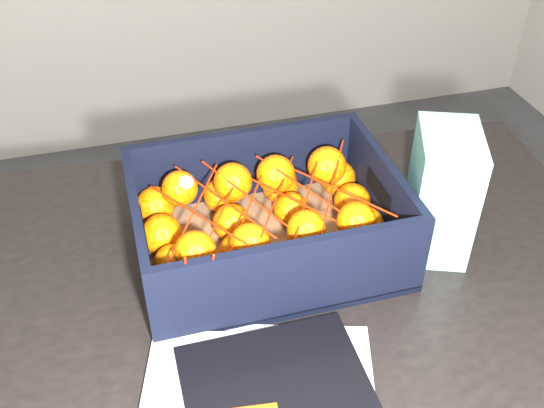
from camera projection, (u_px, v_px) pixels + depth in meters
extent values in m
cube|color=black|center=(215.00, 333.00, 0.83)|extent=(1.26, 0.90, 0.04)
cylinder|color=black|center=(430.00, 275.00, 1.44)|extent=(0.06, 0.06, 0.71)
cube|color=olive|center=(266.00, 248.00, 0.92)|extent=(0.36, 0.27, 0.01)
cube|color=black|center=(244.00, 166.00, 0.98)|extent=(0.36, 0.01, 0.13)
cube|color=black|center=(294.00, 281.00, 0.79)|extent=(0.36, 0.01, 0.13)
cube|color=black|center=(140.00, 240.00, 0.85)|extent=(0.01, 0.25, 0.13)
cube|color=black|center=(382.00, 197.00, 0.92)|extent=(0.01, 0.25, 0.13)
sphere|color=#FA6305|center=(179.00, 299.00, 0.79)|extent=(0.06, 0.06, 0.06)
sphere|color=#FA6305|center=(174.00, 265.00, 0.84)|extent=(0.06, 0.06, 0.06)
sphere|color=#FA6305|center=(162.00, 234.00, 0.89)|extent=(0.06, 0.06, 0.06)
sphere|color=#FA6305|center=(156.00, 205.00, 0.94)|extent=(0.06, 0.06, 0.06)
sphere|color=#FA6305|center=(251.00, 283.00, 0.82)|extent=(0.06, 0.06, 0.06)
sphere|color=#FA6305|center=(239.00, 253.00, 0.86)|extent=(0.06, 0.06, 0.06)
sphere|color=#FA6305|center=(232.00, 223.00, 0.91)|extent=(0.05, 0.05, 0.05)
sphere|color=#FA6305|center=(220.00, 196.00, 0.96)|extent=(0.05, 0.05, 0.05)
sphere|color=#FA6305|center=(317.00, 268.00, 0.84)|extent=(0.05, 0.05, 0.05)
sphere|color=#FA6305|center=(304.00, 239.00, 0.88)|extent=(0.05, 0.05, 0.05)
sphere|color=#FA6305|center=(291.00, 209.00, 0.94)|extent=(0.05, 0.05, 0.05)
sphere|color=#FA6305|center=(280.00, 185.00, 0.98)|extent=(0.06, 0.06, 0.06)
sphere|color=#FA6305|center=(382.00, 255.00, 0.86)|extent=(0.06, 0.06, 0.06)
sphere|color=#FA6305|center=(364.00, 226.00, 0.91)|extent=(0.06, 0.06, 0.06)
sphere|color=#FA6305|center=(352.00, 201.00, 0.95)|extent=(0.06, 0.06, 0.06)
sphere|color=#FA6305|center=(338.00, 178.00, 1.00)|extent=(0.06, 0.06, 0.06)
sphere|color=#FA6305|center=(195.00, 252.00, 0.80)|extent=(0.05, 0.05, 0.05)
sphere|color=#FA6305|center=(180.00, 188.00, 0.90)|extent=(0.05, 0.05, 0.05)
sphere|color=#FA6305|center=(250.00, 243.00, 0.81)|extent=(0.05, 0.05, 0.05)
sphere|color=#FA6305|center=(233.00, 182.00, 0.92)|extent=(0.06, 0.06, 0.06)
sphere|color=#FA6305|center=(306.00, 229.00, 0.83)|extent=(0.05, 0.05, 0.05)
sphere|color=#FA6305|center=(276.00, 174.00, 0.93)|extent=(0.06, 0.06, 0.06)
sphere|color=#FA6305|center=(356.00, 221.00, 0.85)|extent=(0.05, 0.05, 0.05)
sphere|color=#FA6305|center=(327.00, 166.00, 0.95)|extent=(0.06, 0.06, 0.06)
cylinder|color=red|center=(195.00, 213.00, 0.84)|extent=(0.10, 0.19, 0.03)
cylinder|color=red|center=(223.00, 200.00, 0.85)|extent=(0.10, 0.19, 0.01)
cylinder|color=red|center=(251.00, 199.00, 0.86)|extent=(0.10, 0.19, 0.02)
cylinder|color=red|center=(279.00, 193.00, 0.87)|extent=(0.10, 0.19, 0.03)
cylinder|color=red|center=(308.00, 191.00, 0.87)|extent=(0.10, 0.19, 0.01)
cylinder|color=red|center=(336.00, 189.00, 0.88)|extent=(0.10, 0.19, 0.03)
cylinder|color=red|center=(195.00, 210.00, 0.84)|extent=(0.10, 0.19, 0.01)
cylinder|color=red|center=(224.00, 207.00, 0.85)|extent=(0.10, 0.19, 0.01)
cylinder|color=red|center=(251.00, 201.00, 0.86)|extent=(0.10, 0.19, 0.00)
cylinder|color=red|center=(278.00, 193.00, 0.87)|extent=(0.10, 0.19, 0.02)
cylinder|color=red|center=(309.00, 191.00, 0.87)|extent=(0.10, 0.19, 0.00)
cylinder|color=red|center=(333.00, 183.00, 0.88)|extent=(0.10, 0.19, 0.01)
cylinder|color=red|center=(186.00, 276.00, 0.75)|extent=(0.00, 0.03, 0.09)
cylinder|color=red|center=(211.00, 271.00, 0.75)|extent=(0.01, 0.04, 0.08)
cube|color=silver|center=(442.00, 192.00, 0.88)|extent=(0.12, 0.14, 0.18)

